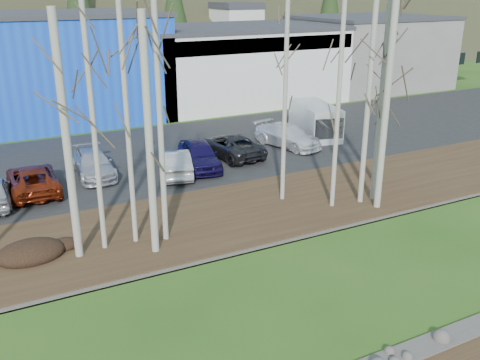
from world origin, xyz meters
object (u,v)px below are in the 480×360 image
car_2 (33,179)px  car_6 (231,146)px  van_white (316,121)px  car_3 (93,164)px  car_4 (199,155)px  car_5 (175,163)px  car_7 (288,136)px

car_2 → car_6: size_ratio=0.99×
car_6 → van_white: (7.45, 1.50, 0.41)m
car_3 → van_white: van_white is taller
car_4 → car_2: bearing=-172.4°
car_2 → car_6: bearing=-174.8°
car_2 → car_4: (9.13, -0.34, 0.10)m
car_3 → van_white: bearing=7.0°
car_5 → car_6: size_ratio=0.87×
car_2 → van_white: van_white is taller
car_4 → car_7: 7.11m
car_5 → car_7: (8.67, 1.94, -0.01)m
car_4 → car_5: 1.77m
van_white → car_2: bearing=-159.8°
car_4 → van_white: van_white is taller
car_2 → van_white: (19.22, 2.32, 0.42)m
car_4 → car_7: size_ratio=0.94×
car_5 → car_3: bearing=-11.6°
car_3 → van_white: (15.87, 1.15, 0.44)m
car_2 → car_7: bearing=-175.0°
car_3 → car_4: car_4 is taller
car_5 → car_7: car_5 is taller
car_6 → car_4: bearing=18.7°
car_2 → car_5: car_5 is taller
car_3 → car_7: size_ratio=0.95×
car_3 → car_7: car_7 is taller
car_3 → car_6: 8.43m
car_2 → car_4: 9.13m
car_2 → car_6: (11.77, 0.82, 0.01)m
car_5 → car_7: 8.88m
car_5 → car_6: car_5 is taller
car_4 → van_white: bearing=24.5°
car_3 → car_5: size_ratio=1.07×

